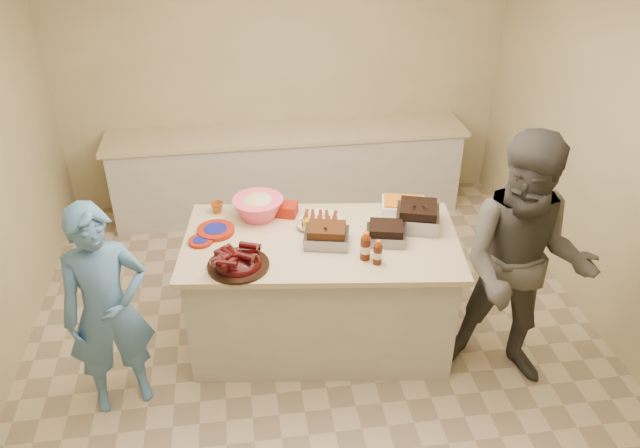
{
  "coord_description": "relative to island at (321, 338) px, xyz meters",
  "views": [
    {
      "loc": [
        -0.51,
        -3.57,
        3.36
      ],
      "look_at": [
        0.04,
        0.18,
        1.03
      ],
      "focal_mm": 35.0,
      "sensor_mm": 36.0,
      "label": 1
    }
  ],
  "objects": [
    {
      "name": "island",
      "position": [
        0.0,
        0.0,
        0.0
      ],
      "size": [
        2.09,
        1.28,
        0.93
      ],
      "primitive_type": null,
      "rotation": [
        0.0,
        0.0,
        -0.13
      ],
      "color": "beige",
      "rests_on": "ground"
    },
    {
      "name": "coleslaw_bowl",
      "position": [
        -0.42,
        0.38,
        0.93
      ],
      "size": [
        0.43,
        0.43,
        0.26
      ],
      "primitive_type": null,
      "rotation": [
        0.0,
        0.0,
        -0.13
      ],
      "color": "#FE4F70",
      "rests_on": "island"
    },
    {
      "name": "rib_platter",
      "position": [
        -0.6,
        -0.25,
        0.93
      ],
      "size": [
        0.55,
        0.55,
        0.17
      ],
      "primitive_type": null,
      "rotation": [
        0.0,
        0.0,
        -0.42
      ],
      "color": "#3D0607",
      "rests_on": "island"
    },
    {
      "name": "bbq_bottle_b",
      "position": [
        0.33,
        -0.35,
        0.93
      ],
      "size": [
        0.07,
        0.07,
        0.18
      ],
      "primitive_type": "cylinder",
      "rotation": [
        0.0,
        0.0,
        -0.13
      ],
      "color": "#40160A",
      "rests_on": "island"
    },
    {
      "name": "mustard_bottle",
      "position": [
        -0.09,
        0.14,
        0.93
      ],
      "size": [
        0.05,
        0.05,
        0.12
      ],
      "primitive_type": "cylinder",
      "rotation": [
        0.0,
        0.0,
        -0.13
      ],
      "color": "#F1A704",
      "rests_on": "island"
    },
    {
      "name": "sausage_plate",
      "position": [
        0.03,
        0.25,
        0.93
      ],
      "size": [
        0.39,
        0.39,
        0.05
      ],
      "primitive_type": "cylinder",
      "rotation": [
        0.0,
        0.0,
        -0.23
      ],
      "color": "silver",
      "rests_on": "island"
    },
    {
      "name": "plastic_cup",
      "position": [
        -0.73,
        0.49,
        0.93
      ],
      "size": [
        0.11,
        0.1,
        0.1
      ],
      "primitive_type": "imported",
      "rotation": [
        0.0,
        0.0,
        -0.13
      ],
      "color": "#9C4F16",
      "rests_on": "island"
    },
    {
      "name": "guest_gray",
      "position": [
        1.28,
        -0.55,
        0.0
      ],
      "size": [
        1.62,
        2.11,
        0.72
      ],
      "primitive_type": "imported",
      "rotation": [
        0.0,
        0.0,
        -0.43
      ],
      "color": "#4E4C46",
      "rests_on": "ground"
    },
    {
      "name": "sauce_bowl",
      "position": [
        -0.08,
        0.16,
        0.93
      ],
      "size": [
        0.16,
        0.07,
        0.15
      ],
      "primitive_type": "imported",
      "rotation": [
        0.0,
        0.0,
        -0.13
      ],
      "color": "silver",
      "rests_on": "island"
    },
    {
      "name": "mac_cheese_dish",
      "position": [
        0.69,
        0.33,
        0.93
      ],
      "size": [
        0.37,
        0.31,
        0.09
      ],
      "primitive_type": "cube",
      "rotation": [
        0.0,
        0.0,
        -0.23
      ],
      "color": "orange",
      "rests_on": "island"
    },
    {
      "name": "plate_stack_small",
      "position": [
        -0.85,
        0.08,
        0.93
      ],
      "size": [
        0.19,
        0.19,
        0.02
      ],
      "primitive_type": "cylinder",
      "rotation": [
        0.0,
        0.0,
        -0.13
      ],
      "color": "maroon",
      "rests_on": "island"
    },
    {
      "name": "guest_blue",
      "position": [
        -1.45,
        -0.41,
        0.0
      ],
      "size": [
        0.98,
        1.65,
        0.37
      ],
      "primitive_type": "imported",
      "rotation": [
        0.0,
        0.0,
        0.28
      ],
      "color": "#4B7CB2",
      "rests_on": "ground"
    },
    {
      "name": "brisket_tray",
      "position": [
        0.45,
        -0.08,
        0.93
      ],
      "size": [
        0.32,
        0.28,
        0.08
      ],
      "primitive_type": "cube",
      "rotation": [
        0.0,
        0.0,
        -0.23
      ],
      "color": "black",
      "rests_on": "island"
    },
    {
      "name": "room",
      "position": [
        -0.04,
        -0.13,
        0.0
      ],
      "size": [
        4.5,
        5.0,
        2.7
      ],
      "primitive_type": null,
      "color": "#C7B787",
      "rests_on": "ground"
    },
    {
      "name": "plate_stack_large",
      "position": [
        -0.75,
        0.2,
        0.93
      ],
      "size": [
        0.31,
        0.31,
        0.03
      ],
      "primitive_type": "cylinder",
      "rotation": [
        0.0,
        0.0,
        -0.13
      ],
      "color": "maroon",
      "rests_on": "island"
    },
    {
      "name": "pulled_pork_tray",
      "position": [
        0.03,
        -0.06,
        0.93
      ],
      "size": [
        0.35,
        0.3,
        0.09
      ],
      "primitive_type": "cube",
      "rotation": [
        0.0,
        0.0,
        -0.23
      ],
      "color": "#47230F",
      "rests_on": "island"
    },
    {
      "name": "basket_stack",
      "position": [
        -0.22,
        0.39,
        0.93
      ],
      "size": [
        0.22,
        0.19,
        0.09
      ],
      "primitive_type": "cube",
      "rotation": [
        0.0,
        0.0,
        -0.34
      ],
      "color": "maroon",
      "rests_on": "island"
    },
    {
      "name": "roasting_pan",
      "position": [
        0.73,
        0.08,
        0.93
      ],
      "size": [
        0.39,
        0.39,
        0.12
      ],
      "primitive_type": "cube",
      "rotation": [
        0.0,
        0.0,
        -0.3
      ],
      "color": "gray",
      "rests_on": "island"
    },
    {
      "name": "bbq_bottle_a",
      "position": [
        0.26,
        -0.28,
        0.93
      ],
      "size": [
        0.08,
        0.08,
        0.21
      ],
      "primitive_type": "cylinder",
      "rotation": [
        0.0,
        0.0,
        -0.13
      ],
      "color": "#40160A",
      "rests_on": "island"
    },
    {
      "name": "back_counter",
      "position": [
        -0.04,
        2.07,
        0.45
      ],
      "size": [
        3.6,
        0.64,
        0.9
      ],
      "primitive_type": null,
      "color": "beige",
      "rests_on": "ground"
    }
  ]
}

